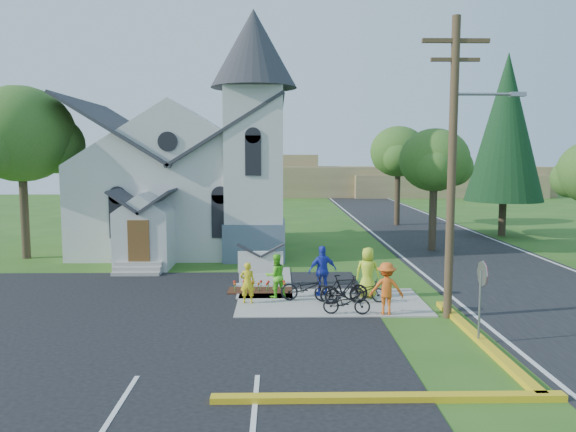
{
  "coord_description": "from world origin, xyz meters",
  "views": [
    {
      "loc": [
        -0.5,
        -20.04,
        5.5
      ],
      "look_at": [
        -0.01,
        5.0,
        2.8
      ],
      "focal_mm": 35.0,
      "sensor_mm": 36.0,
      "label": 1
    }
  ],
  "objects_px": {
    "cyclist_0": "(248,283)",
    "bike_3": "(344,289)",
    "bike_1": "(345,291)",
    "cyclist_2": "(323,271)",
    "stop_sign": "(482,284)",
    "bike_0": "(306,288)",
    "church_sign": "(261,262)",
    "cyclist_3": "(386,288)",
    "bike_2": "(347,302)",
    "utility_pole": "(454,158)",
    "cyclist_1": "(276,276)",
    "bike_4": "(365,290)",
    "cyclist_4": "(368,272)"
  },
  "relations": [
    {
      "from": "bike_3",
      "to": "cyclist_0",
      "type": "bearing_deg",
      "value": 78.46
    },
    {
      "from": "stop_sign",
      "to": "bike_0",
      "type": "bearing_deg",
      "value": 135.49
    },
    {
      "from": "cyclist_0",
      "to": "cyclist_4",
      "type": "height_order",
      "value": "cyclist_4"
    },
    {
      "from": "cyclist_0",
      "to": "bike_4",
      "type": "height_order",
      "value": "cyclist_0"
    },
    {
      "from": "cyclist_3",
      "to": "bike_1",
      "type": "bearing_deg",
      "value": -40.25
    },
    {
      "from": "church_sign",
      "to": "bike_1",
      "type": "distance_m",
      "value": 4.43
    },
    {
      "from": "cyclist_3",
      "to": "bike_4",
      "type": "height_order",
      "value": "cyclist_3"
    },
    {
      "from": "cyclist_1",
      "to": "bike_2",
      "type": "bearing_deg",
      "value": 114.6
    },
    {
      "from": "bike_3",
      "to": "utility_pole",
      "type": "bearing_deg",
      "value": -124.91
    },
    {
      "from": "bike_2",
      "to": "cyclist_3",
      "type": "distance_m",
      "value": 1.45
    },
    {
      "from": "cyclist_3",
      "to": "stop_sign",
      "type": "bearing_deg",
      "value": 133.2
    },
    {
      "from": "bike_4",
      "to": "bike_2",
      "type": "bearing_deg",
      "value": 172.15
    },
    {
      "from": "utility_pole",
      "to": "cyclist_1",
      "type": "relative_size",
      "value": 5.9
    },
    {
      "from": "bike_1",
      "to": "cyclist_2",
      "type": "xyz_separation_m",
      "value": [
        -0.73,
        1.26,
        0.52
      ]
    },
    {
      "from": "stop_sign",
      "to": "bike_4",
      "type": "height_order",
      "value": "stop_sign"
    },
    {
      "from": "cyclist_1",
      "to": "bike_4",
      "type": "bearing_deg",
      "value": 147.5
    },
    {
      "from": "cyclist_0",
      "to": "bike_3",
      "type": "xyz_separation_m",
      "value": [
        3.56,
        -0.17,
        -0.22
      ]
    },
    {
      "from": "cyclist_0",
      "to": "bike_3",
      "type": "height_order",
      "value": "cyclist_0"
    },
    {
      "from": "cyclist_0",
      "to": "bike_0",
      "type": "relative_size",
      "value": 0.79
    },
    {
      "from": "utility_pole",
      "to": "cyclist_3",
      "type": "xyz_separation_m",
      "value": [
        -2.11,
        0.3,
        -4.45
      ]
    },
    {
      "from": "cyclist_2",
      "to": "bike_2",
      "type": "relative_size",
      "value": 1.21
    },
    {
      "from": "cyclist_1",
      "to": "cyclist_2",
      "type": "xyz_separation_m",
      "value": [
        1.83,
        0.25,
        0.13
      ]
    },
    {
      "from": "cyclist_0",
      "to": "bike_1",
      "type": "distance_m",
      "value": 3.62
    },
    {
      "from": "bike_0",
      "to": "bike_4",
      "type": "height_order",
      "value": "bike_0"
    },
    {
      "from": "cyclist_2",
      "to": "bike_4",
      "type": "height_order",
      "value": "cyclist_2"
    },
    {
      "from": "cyclist_4",
      "to": "bike_2",
      "type": "bearing_deg",
      "value": 85.47
    },
    {
      "from": "utility_pole",
      "to": "bike_2",
      "type": "height_order",
      "value": "utility_pole"
    },
    {
      "from": "cyclist_4",
      "to": "cyclist_3",
      "type": "bearing_deg",
      "value": 117.26
    },
    {
      "from": "bike_1",
      "to": "bike_4",
      "type": "bearing_deg",
      "value": -74.75
    },
    {
      "from": "bike_0",
      "to": "bike_3",
      "type": "xyz_separation_m",
      "value": [
        1.38,
        -0.4,
        0.04
      ]
    },
    {
      "from": "utility_pole",
      "to": "cyclist_4",
      "type": "relative_size",
      "value": 5.13
    },
    {
      "from": "stop_sign",
      "to": "cyclist_0",
      "type": "relative_size",
      "value": 1.62
    },
    {
      "from": "cyclist_0",
      "to": "cyclist_3",
      "type": "relative_size",
      "value": 0.85
    },
    {
      "from": "church_sign",
      "to": "bike_3",
      "type": "relative_size",
      "value": 1.2
    },
    {
      "from": "cyclist_1",
      "to": "bike_2",
      "type": "relative_size",
      "value": 1.05
    },
    {
      "from": "church_sign",
      "to": "cyclist_2",
      "type": "distance_m",
      "value": 3.03
    },
    {
      "from": "church_sign",
      "to": "bike_2",
      "type": "xyz_separation_m",
      "value": [
        3.09,
        -4.4,
        -0.55
      ]
    },
    {
      "from": "cyclist_2",
      "to": "bike_3",
      "type": "bearing_deg",
      "value": 102.61
    },
    {
      "from": "bike_1",
      "to": "cyclist_3",
      "type": "relative_size",
      "value": 0.84
    },
    {
      "from": "cyclist_1",
      "to": "bike_3",
      "type": "distance_m",
      "value": 2.73
    },
    {
      "from": "cyclist_1",
      "to": "cyclist_4",
      "type": "height_order",
      "value": "cyclist_4"
    },
    {
      "from": "bike_2",
      "to": "bike_3",
      "type": "bearing_deg",
      "value": 2.34
    },
    {
      "from": "church_sign",
      "to": "cyclist_2",
      "type": "xyz_separation_m",
      "value": [
        2.47,
        -1.76,
        0.0
      ]
    },
    {
      "from": "church_sign",
      "to": "cyclist_4",
      "type": "relative_size",
      "value": 1.13
    },
    {
      "from": "bike_1",
      "to": "bike_4",
      "type": "relative_size",
      "value": 0.95
    },
    {
      "from": "church_sign",
      "to": "stop_sign",
      "type": "height_order",
      "value": "stop_sign"
    },
    {
      "from": "stop_sign",
      "to": "bike_0",
      "type": "xyz_separation_m",
      "value": [
        -4.85,
        4.77,
        -1.23
      ]
    },
    {
      "from": "bike_1",
      "to": "cyclist_4",
      "type": "relative_size",
      "value": 0.78
    },
    {
      "from": "bike_1",
      "to": "cyclist_2",
      "type": "height_order",
      "value": "cyclist_2"
    },
    {
      "from": "church_sign",
      "to": "bike_2",
      "type": "height_order",
      "value": "church_sign"
    }
  ]
}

